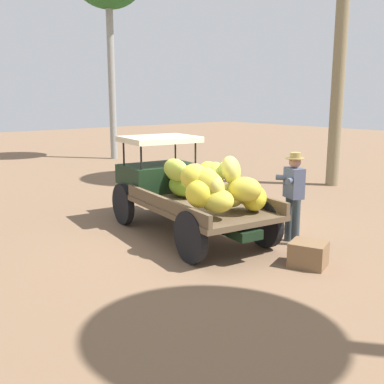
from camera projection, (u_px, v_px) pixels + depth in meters
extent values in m
plane|color=brown|center=(204.00, 236.00, 9.15)|extent=(60.00, 60.00, 0.00)
cube|color=black|center=(189.00, 211.00, 9.14)|extent=(4.02, 1.03, 0.16)
cylinder|color=black|center=(123.00, 204.00, 9.95)|extent=(0.90, 0.27, 0.89)
cylinder|color=black|center=(186.00, 196.00, 10.77)|extent=(0.90, 0.27, 0.89)
cylinder|color=black|center=(190.00, 237.00, 7.62)|extent=(0.90, 0.27, 0.89)
cylinder|color=black|center=(265.00, 224.00, 8.44)|extent=(0.90, 0.27, 0.89)
cube|color=brown|center=(202.00, 207.00, 8.73)|extent=(3.22, 2.15, 0.10)
cube|color=brown|center=(164.00, 204.00, 8.29)|extent=(2.98, 0.52, 0.22)
cube|color=brown|center=(236.00, 194.00, 9.11)|extent=(2.98, 0.52, 0.22)
cube|color=black|center=(160.00, 177.00, 10.08)|extent=(1.31, 1.67, 0.55)
cube|color=black|center=(142.00, 174.00, 10.85)|extent=(0.85, 1.16, 0.44)
cylinder|color=black|center=(124.00, 152.00, 10.01)|extent=(0.04, 0.04, 0.55)
cylinder|color=black|center=(175.00, 148.00, 10.67)|extent=(0.04, 0.04, 0.55)
cylinder|color=black|center=(141.00, 156.00, 9.27)|extent=(0.04, 0.04, 0.55)
cylinder|color=black|center=(195.00, 152.00, 9.94)|extent=(0.04, 0.04, 0.55)
cube|color=beige|center=(159.00, 139.00, 9.92)|extent=(1.43, 1.68, 0.12)
ellipsoid|color=#ADBA3B|center=(214.00, 173.00, 9.29)|extent=(0.73, 0.63, 0.54)
ellipsoid|color=#B1BC41|center=(228.00, 170.00, 8.94)|extent=(0.76, 0.64, 0.40)
ellipsoid|color=gold|center=(254.00, 198.00, 8.11)|extent=(0.79, 0.79, 0.59)
ellipsoid|color=gold|center=(232.00, 195.00, 8.18)|extent=(0.76, 0.76, 0.56)
ellipsoid|color=#AEC041|center=(176.00, 170.00, 8.94)|extent=(0.68, 0.45, 0.52)
ellipsoid|color=gold|center=(182.00, 180.00, 9.70)|extent=(0.77, 0.76, 0.54)
ellipsoid|color=yellow|center=(204.00, 181.00, 7.75)|extent=(0.66, 0.62, 0.58)
ellipsoid|color=gold|center=(194.00, 176.00, 7.80)|extent=(0.69, 0.73, 0.56)
ellipsoid|color=yellow|center=(199.00, 194.00, 7.65)|extent=(0.64, 0.67, 0.59)
ellipsoid|color=gold|center=(209.00, 171.00, 9.44)|extent=(0.82, 0.79, 0.54)
ellipsoid|color=#84B22E|center=(183.00, 185.00, 9.23)|extent=(0.75, 0.66, 0.52)
ellipsoid|color=gold|center=(245.00, 189.00, 7.85)|extent=(0.77, 0.76, 0.55)
ellipsoid|color=gold|center=(213.00, 185.00, 7.80)|extent=(0.82, 0.77, 0.58)
ellipsoid|color=#BCCB3B|center=(175.00, 171.00, 9.62)|extent=(0.67, 0.64, 0.41)
ellipsoid|color=gold|center=(217.00, 200.00, 7.65)|extent=(0.70, 0.63, 0.53)
ellipsoid|color=#C3BA53|center=(231.00, 170.00, 8.02)|extent=(0.67, 0.67, 0.56)
cylinder|color=#343F45|center=(296.00, 222.00, 8.56)|extent=(0.15, 0.15, 0.87)
cylinder|color=#343F45|center=(289.00, 219.00, 8.81)|extent=(0.15, 0.15, 0.87)
cube|color=#4C546D|center=(294.00, 183.00, 8.54)|extent=(0.46, 0.38, 0.57)
cylinder|color=#4C546D|center=(292.00, 180.00, 8.40)|extent=(0.20, 0.41, 0.10)
cylinder|color=#4C546D|center=(287.00, 178.00, 8.59)|extent=(0.40, 0.28, 0.10)
sphere|color=#A36C5A|center=(295.00, 162.00, 8.46)|extent=(0.22, 0.22, 0.22)
cylinder|color=#9B8249|center=(295.00, 158.00, 8.45)|extent=(0.34, 0.34, 0.02)
cylinder|color=#9B8249|center=(295.00, 155.00, 8.43)|extent=(0.20, 0.20, 0.10)
cube|color=brown|center=(308.00, 254.00, 7.52)|extent=(0.71, 0.67, 0.41)
ellipsoid|color=#B3C63B|center=(269.00, 210.00, 10.44)|extent=(0.57, 0.63, 0.39)
cylinder|color=gray|center=(112.00, 79.00, 19.83)|extent=(0.30, 0.30, 6.87)
cylinder|color=#827455|center=(341.00, 36.00, 13.53)|extent=(0.39, 0.39, 8.92)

